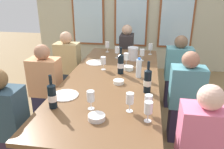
% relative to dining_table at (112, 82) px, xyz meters
% --- Properties ---
extents(ground_plane, '(12.00, 12.00, 0.00)m').
position_rel_dining_table_xyz_m(ground_plane, '(0.00, 0.00, -0.68)').
color(ground_plane, olive).
extents(back_wall_with_windows, '(4.28, 0.10, 2.90)m').
position_rel_dining_table_xyz_m(back_wall_with_windows, '(0.00, 2.52, 0.77)').
color(back_wall_with_windows, '#B8B497').
rests_on(back_wall_with_windows, ground).
extents(dining_table, '(1.08, 2.60, 0.74)m').
position_rel_dining_table_xyz_m(dining_table, '(0.00, 0.00, 0.00)').
color(dining_table, brown).
rests_on(dining_table, ground).
extents(white_plate_0, '(0.27, 0.27, 0.01)m').
position_rel_dining_table_xyz_m(white_plate_0, '(-0.39, -0.54, 0.07)').
color(white_plate_0, white).
rests_on(white_plate_0, dining_table).
extents(white_plate_1, '(0.27, 0.27, 0.01)m').
position_rel_dining_table_xyz_m(white_plate_1, '(-0.32, 0.51, 0.07)').
color(white_plate_1, white).
rests_on(white_plate_1, dining_table).
extents(metal_pitcher, '(0.16, 0.16, 0.19)m').
position_rel_dining_table_xyz_m(metal_pitcher, '(0.19, 0.74, 0.16)').
color(metal_pitcher, silver).
rests_on(metal_pitcher, dining_table).
extents(wine_bottle_0, '(0.08, 0.08, 0.33)m').
position_rel_dining_table_xyz_m(wine_bottle_0, '(0.08, 0.15, 0.19)').
color(wine_bottle_0, black).
rests_on(wine_bottle_0, dining_table).
extents(wine_bottle_1, '(0.08, 0.08, 0.33)m').
position_rel_dining_table_xyz_m(wine_bottle_1, '(0.41, -0.33, 0.19)').
color(wine_bottle_1, black).
rests_on(wine_bottle_1, dining_table).
extents(wine_bottle_2, '(0.08, 0.08, 0.31)m').
position_rel_dining_table_xyz_m(wine_bottle_2, '(-0.41, -0.78, 0.18)').
color(wine_bottle_2, black).
rests_on(wine_bottle_2, dining_table).
extents(tasting_bowl_0, '(0.14, 0.14, 0.04)m').
position_rel_dining_table_xyz_m(tasting_bowl_0, '(0.02, -0.91, 0.08)').
color(tasting_bowl_0, white).
rests_on(tasting_bowl_0, dining_table).
extents(tasting_bowl_1, '(0.12, 0.12, 0.05)m').
position_rel_dining_table_xyz_m(tasting_bowl_1, '(0.17, 0.30, 0.09)').
color(tasting_bowl_1, white).
rests_on(tasting_bowl_1, dining_table).
extents(tasting_bowl_2, '(0.12, 0.12, 0.04)m').
position_rel_dining_table_xyz_m(tasting_bowl_2, '(0.10, -0.16, 0.08)').
color(tasting_bowl_2, white).
rests_on(tasting_bowl_2, dining_table).
extents(water_bottle, '(0.06, 0.06, 0.24)m').
position_rel_dining_table_xyz_m(water_bottle, '(0.31, 0.07, 0.17)').
color(water_bottle, white).
rests_on(water_bottle, dining_table).
extents(wine_glass_0, '(0.07, 0.07, 0.17)m').
position_rel_dining_table_xyz_m(wine_glass_0, '(-0.26, 1.10, 0.18)').
color(wine_glass_0, white).
rests_on(wine_glass_0, dining_table).
extents(wine_glass_1, '(0.07, 0.07, 0.17)m').
position_rel_dining_table_xyz_m(wine_glass_1, '(0.43, -0.86, 0.18)').
color(wine_glass_1, white).
rests_on(wine_glass_1, dining_table).
extents(wine_glass_2, '(0.07, 0.07, 0.17)m').
position_rel_dining_table_xyz_m(wine_glass_2, '(-0.07, -0.75, 0.18)').
color(wine_glass_2, white).
rests_on(wine_glass_2, dining_table).
extents(wine_glass_3, '(0.07, 0.07, 0.17)m').
position_rel_dining_table_xyz_m(wine_glass_3, '(0.27, -0.73, 0.18)').
color(wine_glass_3, white).
rests_on(wine_glass_3, dining_table).
extents(wine_glass_4, '(0.07, 0.07, 0.17)m').
position_rel_dining_table_xyz_m(wine_glass_4, '(0.11, 0.47, 0.18)').
color(wine_glass_4, white).
rests_on(wine_glass_4, dining_table).
extents(wine_glass_5, '(0.07, 0.07, 0.17)m').
position_rel_dining_table_xyz_m(wine_glass_5, '(0.44, 1.07, 0.18)').
color(wine_glass_5, white).
rests_on(wine_glass_5, dining_table).
extents(wine_glass_6, '(0.07, 0.07, 0.17)m').
position_rel_dining_table_xyz_m(wine_glass_6, '(-0.06, 0.80, 0.18)').
color(wine_glass_6, white).
rests_on(wine_glass_6, dining_table).
extents(wine_glass_7, '(0.07, 0.07, 0.17)m').
position_rel_dining_table_xyz_m(wine_glass_7, '(-0.16, 0.26, 0.18)').
color(wine_glass_7, white).
rests_on(wine_glass_7, dining_table).
extents(wine_glass_8, '(0.07, 0.07, 0.17)m').
position_rel_dining_table_xyz_m(wine_glass_8, '(0.43, -0.74, 0.18)').
color(wine_glass_8, white).
rests_on(wine_glass_8, dining_table).
extents(wine_glass_9, '(0.07, 0.07, 0.17)m').
position_rel_dining_table_xyz_m(wine_glass_9, '(0.32, 0.72, 0.18)').
color(wine_glass_9, white).
rests_on(wine_glass_9, dining_table).
extents(seated_person_0, '(0.38, 0.24, 1.11)m').
position_rel_dining_table_xyz_m(seated_person_0, '(-0.86, -0.00, -0.15)').
color(seated_person_0, '#29263E').
rests_on(seated_person_0, ground).
extents(seated_person_1, '(0.38, 0.24, 1.11)m').
position_rel_dining_table_xyz_m(seated_person_1, '(0.86, -0.03, -0.15)').
color(seated_person_1, '#2B2239').
rests_on(seated_person_1, ground).
extents(seated_person_2, '(0.38, 0.24, 1.11)m').
position_rel_dining_table_xyz_m(seated_person_2, '(-0.86, 0.82, -0.15)').
color(seated_person_2, '#28313A').
rests_on(seated_person_2, ground).
extents(seated_person_3, '(0.38, 0.24, 1.11)m').
position_rel_dining_table_xyz_m(seated_person_3, '(0.86, 0.82, -0.15)').
color(seated_person_3, '#2A253B').
rests_on(seated_person_3, ground).
extents(seated_person_4, '(0.38, 0.24, 1.11)m').
position_rel_dining_table_xyz_m(seated_person_4, '(-0.86, -0.86, -0.15)').
color(seated_person_4, '#302237').
rests_on(seated_person_4, ground).
extents(seated_person_6, '(0.24, 0.38, 1.11)m').
position_rel_dining_table_xyz_m(seated_person_6, '(0.00, 1.65, -0.15)').
color(seated_person_6, '#36233C').
rests_on(seated_person_6, ground).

